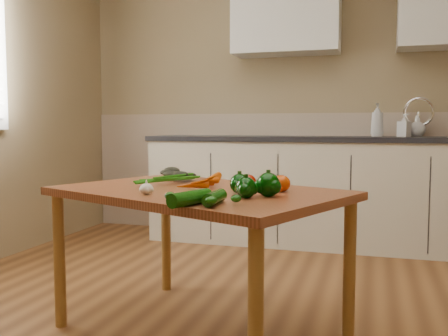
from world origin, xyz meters
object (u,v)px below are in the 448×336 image
pepper_a (239,184)px  tomato_c (281,183)px  leafy_greens (177,172)px  pepper_b (268,185)px  table (198,206)px  soap_bottle_c (417,126)px  pepper_c (246,188)px  carrot_bunch (192,180)px  zucchini_a (215,198)px  garlic_bulb (146,189)px  tomato_a (248,182)px  tomato_b (266,182)px  zucchini_b (190,198)px  soap_bottle_b (404,125)px  soap_bottle_a (377,120)px

pepper_a → tomato_c: (0.17, 0.10, -0.00)m
leafy_greens → pepper_b: bearing=-38.3°
table → leafy_greens: 0.43m
soap_bottle_c → pepper_c: 2.55m
leafy_greens → soap_bottle_c: bearing=54.1°
table → carrot_bunch: carrot_bunch is taller
zucchini_a → pepper_a: bearing=88.6°
garlic_bulb → pepper_b: size_ratio=0.59×
garlic_bulb → zucchini_a: 0.40m
leafy_greens → tomato_c: bearing=-26.3°
carrot_bunch → tomato_a: (0.28, 0.01, 0.00)m
garlic_bulb → soap_bottle_c: bearing=62.6°
pepper_c → garlic_bulb: bearing=-177.2°
leafy_greens → table: bearing=-54.1°
pepper_c → tomato_c: bearing=66.8°
pepper_a → tomato_b: pepper_a is taller
soap_bottle_c → tomato_c: 2.30m
soap_bottle_c → zucchini_a: (-0.89, -2.59, -0.27)m
carrot_bunch → tomato_c: bearing=15.3°
zucchini_b → tomato_a: bearing=81.2°
pepper_a → zucchini_a: size_ratio=0.51×
table → carrot_bunch: bearing=149.3°
pepper_b → zucchini_b: bearing=-125.7°
garlic_bulb → pepper_c: (0.43, 0.02, 0.02)m
garlic_bulb → pepper_c: 0.43m
soap_bottle_c → pepper_c: size_ratio=2.00×
garlic_bulb → tomato_a: bearing=41.4°
garlic_bulb → tomato_c: (0.53, 0.26, 0.01)m
pepper_c → zucchini_a: (-0.07, -0.19, -0.02)m
pepper_b → pepper_c: pepper_b is taller
soap_bottle_c → pepper_c: bearing=52.5°
soap_bottle_b → zucchini_a: size_ratio=1.11×
soap_bottle_b → soap_bottle_a: bearing=114.3°
soap_bottle_a → pepper_c: soap_bottle_a is taller
table → garlic_bulb: (-0.15, -0.24, 0.10)m
tomato_b → leafy_greens: bearing=155.1°
pepper_a → tomato_c: 0.19m
tomato_c → pepper_c: bearing=-113.2°
garlic_bulb → pepper_c: bearing=2.8°
leafy_greens → tomato_a: (0.46, -0.24, -0.01)m
garlic_bulb → pepper_a: pepper_a is taller
pepper_a → pepper_b: pepper_b is taller
tomato_a → tomato_c: bearing=-21.3°
carrot_bunch → zucchini_a: (0.27, -0.48, -0.01)m
soap_bottle_c → carrot_bunch: size_ratio=0.70×
pepper_b → zucchini_a: (-0.15, -0.26, -0.02)m
pepper_b → tomato_c: (0.02, 0.17, -0.01)m
zucchini_a → soap_bottle_c: bearing=71.0°
soap_bottle_a → pepper_b: 2.32m
leafy_greens → tomato_b: bearing=-24.9°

